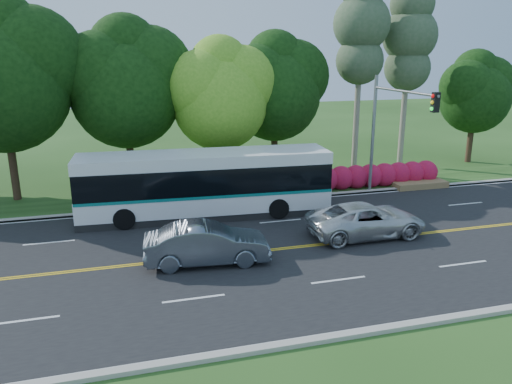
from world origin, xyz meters
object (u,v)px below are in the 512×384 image
object	(u,v)px
sedan	(207,244)
suv	(367,220)
transit_bus	(205,185)
traffic_signal	(391,120)

from	to	relation	value
sedan	suv	distance (m)	7.78
transit_bus	suv	size ratio (longest dim) A/B	2.34
traffic_signal	transit_bus	bearing A→B (deg)	179.98
traffic_signal	sedan	distance (m)	13.51
traffic_signal	sedan	xyz separation A→B (m)	(-11.48, -6.00, -3.82)
sedan	suv	xyz separation A→B (m)	(7.71, 1.10, -0.06)
transit_bus	sedan	size ratio (longest dim) A/B	2.57
traffic_signal	suv	bearing A→B (deg)	-127.62
traffic_signal	sedan	world-z (taller)	traffic_signal
sedan	traffic_signal	bearing A→B (deg)	-56.89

